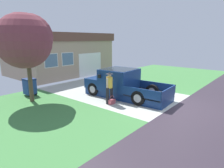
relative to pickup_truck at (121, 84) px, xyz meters
The scene contains 7 objects.
ground 5.19m from the pickup_truck, 87.06° to the right, with size 29.20×18.60×0.18m.
pickup_truck is the anchor object (origin of this frame).
person_with_hat 1.52m from the pickup_truck, 166.89° to the right, with size 0.54×0.40×1.72m.
handbag 1.71m from the pickup_truck, 160.10° to the right, with size 0.39×0.19×0.47m.
house_with_garage 10.11m from the pickup_truck, 75.48° to the left, with size 9.11×6.81×3.99m.
front_yard_tree 5.87m from the pickup_truck, 143.11° to the left, with size 3.09×2.98×4.76m.
wheeled_trash_bin 5.65m from the pickup_truck, 128.23° to the left, with size 0.60×0.72×1.07m.
Camera 1 is at (-9.48, -3.71, 3.43)m, focal length 31.24 mm.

